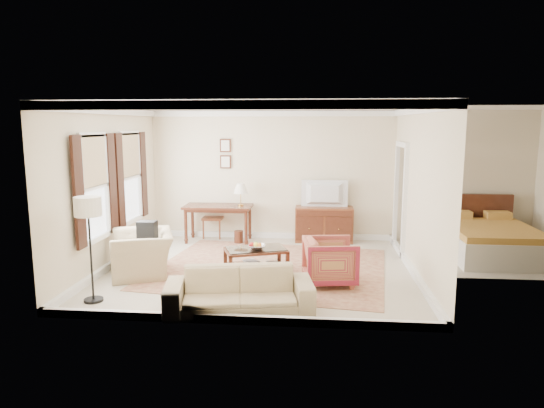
% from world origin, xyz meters
% --- Properties ---
extents(room_shell, '(5.51, 5.01, 2.91)m').
position_xyz_m(room_shell, '(0.00, 0.00, 2.47)').
color(room_shell, beige).
rests_on(room_shell, ground).
extents(annex_bedroom, '(3.00, 2.70, 2.90)m').
position_xyz_m(annex_bedroom, '(4.49, 1.15, 0.34)').
color(annex_bedroom, beige).
rests_on(annex_bedroom, ground).
extents(window_front, '(0.12, 1.56, 1.80)m').
position_xyz_m(window_front, '(-2.70, -0.70, 1.55)').
color(window_front, '#CCB284').
rests_on(window_front, room_shell).
extents(window_rear, '(0.12, 1.56, 1.80)m').
position_xyz_m(window_rear, '(-2.70, 0.90, 1.55)').
color(window_rear, '#CCB284').
rests_on(window_rear, room_shell).
extents(doorway, '(0.10, 1.12, 2.25)m').
position_xyz_m(doorway, '(2.71, 1.50, 1.08)').
color(doorway, white).
rests_on(doorway, room_shell).
extents(rug, '(4.49, 3.99, 0.01)m').
position_xyz_m(rug, '(0.19, 0.07, 0.01)').
color(rug, brown).
rests_on(rug, room_shell).
extents(writing_desk, '(1.49, 0.75, 0.82)m').
position_xyz_m(writing_desk, '(-1.16, 2.03, 0.71)').
color(writing_desk, '#4C2315').
rests_on(writing_desk, room_shell).
extents(desk_chair, '(0.48, 0.48, 1.05)m').
position_xyz_m(desk_chair, '(-1.36, 2.38, 0.53)').
color(desk_chair, brown).
rests_on(desk_chair, room_shell).
extents(desk_lamp, '(0.32, 0.32, 0.50)m').
position_xyz_m(desk_lamp, '(-0.65, 2.03, 1.07)').
color(desk_lamp, silver).
rests_on(desk_lamp, writing_desk).
extents(framed_prints, '(0.25, 0.04, 0.68)m').
position_xyz_m(framed_prints, '(-1.06, 2.47, 1.94)').
color(framed_prints, '#4C2315').
rests_on(framed_prints, room_shell).
extents(sideboard, '(1.27, 0.49, 0.78)m').
position_xyz_m(sideboard, '(1.19, 2.23, 0.39)').
color(sideboard, brown).
rests_on(sideboard, room_shell).
extents(tv, '(0.98, 0.56, 0.13)m').
position_xyz_m(tv, '(1.19, 2.21, 1.27)').
color(tv, black).
rests_on(tv, sideboard).
extents(coffee_table, '(1.21, 0.94, 0.45)m').
position_xyz_m(coffee_table, '(-0.04, -0.24, 0.34)').
color(coffee_table, '#4C2315').
rests_on(coffee_table, room_shell).
extents(fruit_bowl, '(0.42, 0.42, 0.10)m').
position_xyz_m(fruit_bowl, '(-0.01, -0.30, 0.50)').
color(fruit_bowl, silver).
rests_on(fruit_bowl, coffee_table).
extents(book_a, '(0.25, 0.20, 0.38)m').
position_xyz_m(book_a, '(-0.22, -0.19, 0.18)').
color(book_a, brown).
rests_on(book_a, coffee_table).
extents(book_b, '(0.28, 0.04, 0.38)m').
position_xyz_m(book_b, '(0.14, -0.21, 0.17)').
color(book_b, brown).
rests_on(book_b, coffee_table).
extents(striped_armchair, '(0.87, 0.92, 0.84)m').
position_xyz_m(striped_armchair, '(1.25, -0.73, 0.42)').
color(striped_armchair, maroon).
rests_on(striped_armchair, room_shell).
extents(club_armchair, '(1.11, 1.35, 1.01)m').
position_xyz_m(club_armchair, '(-1.99, -0.49, 0.51)').
color(club_armchair, tan).
rests_on(club_armchair, room_shell).
extents(backpack, '(0.34, 0.39, 0.40)m').
position_xyz_m(backpack, '(-1.92, -0.41, 0.76)').
color(backpack, black).
rests_on(backpack, club_armchair).
extents(sofa, '(2.12, 0.94, 0.80)m').
position_xyz_m(sofa, '(-0.05, -2.02, 0.40)').
color(sofa, tan).
rests_on(sofa, room_shell).
extents(floor_lamp, '(0.39, 0.39, 1.57)m').
position_xyz_m(floor_lamp, '(-2.26, -1.85, 1.31)').
color(floor_lamp, black).
rests_on(floor_lamp, room_shell).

